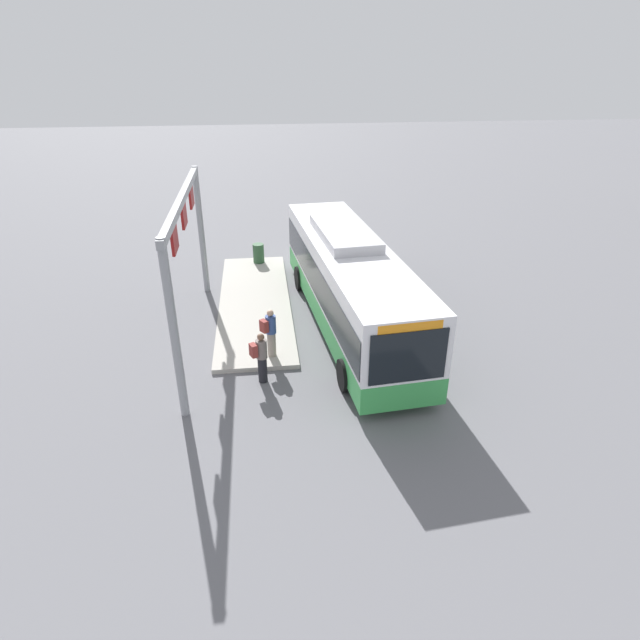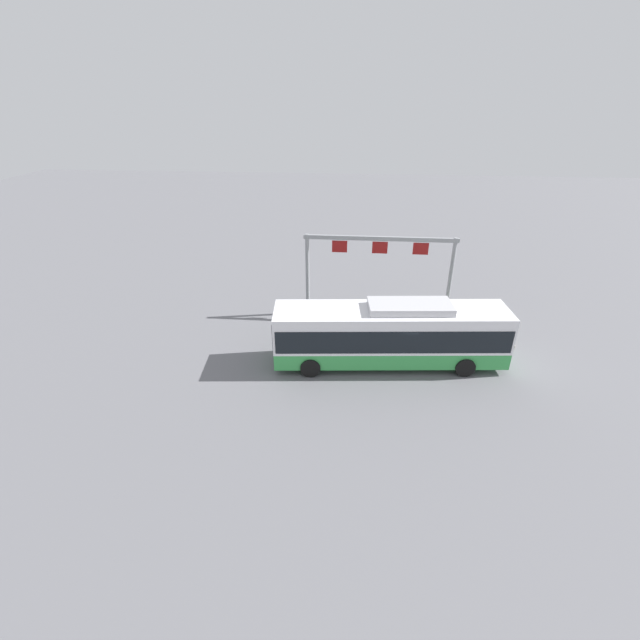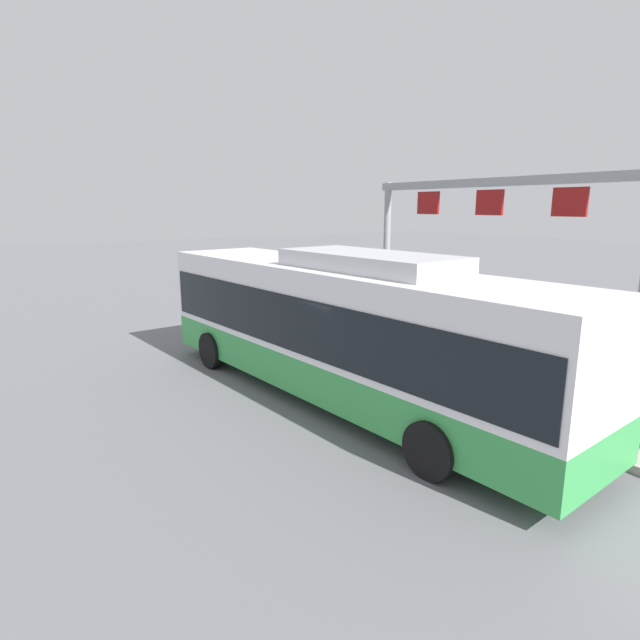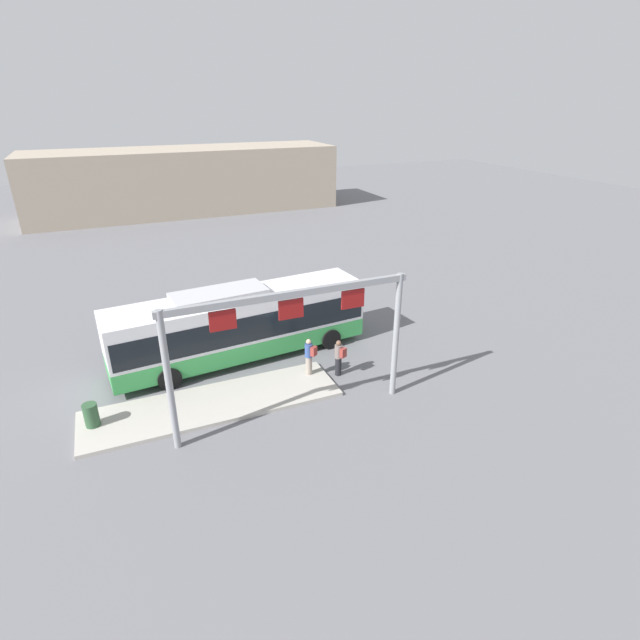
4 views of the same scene
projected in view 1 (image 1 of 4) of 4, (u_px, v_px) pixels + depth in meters
ground_plane at (348, 325)px, 19.75m from camera, size 120.00×120.00×0.00m
platform_curb at (255, 303)px, 21.23m from camera, size 10.00×2.80×0.16m
bus_main at (350, 280)px, 18.93m from camera, size 11.90×3.60×3.46m
person_boarding at (261, 357)px, 15.96m from camera, size 0.49×0.60×1.67m
person_waiting_near at (270, 332)px, 17.03m from camera, size 0.55×0.60×1.67m
platform_sign_gantry at (187, 238)px, 17.02m from camera, size 9.06×0.24×5.20m
trash_bin at (259, 253)px, 24.88m from camera, size 0.52×0.52×0.90m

